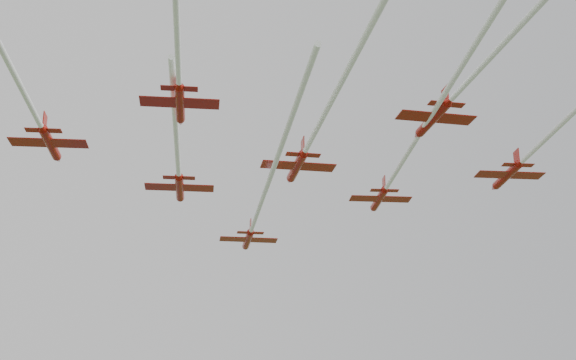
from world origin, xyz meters
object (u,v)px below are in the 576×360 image
object	(u,v)px
jet_row4_right	(473,76)
jet_row3_mid	(326,112)
jet_lead	(261,204)
jet_row3_right	(551,133)
jet_row4_left	(177,25)
jet_row3_left	(17,79)
jet_row2_right	(402,162)
jet_row2_left	(178,166)

from	to	relation	value
jet_row4_right	jet_row3_mid	bearing A→B (deg)	138.92
jet_lead	jet_row4_right	xyz separation A→B (m)	(6.67, -38.55, 1.47)
jet_row3_right	jet_row4_right	world-z (taller)	jet_row3_right
jet_lead	jet_row4_left	xyz separation A→B (m)	(-20.33, -36.92, 1.85)
jet_lead	jet_row4_right	distance (m)	39.15
jet_row3_left	jet_row3_mid	size ratio (longest dim) A/B	1.01
jet_row2_right	jet_row2_left	bearing A→B (deg)	163.25
jet_lead	jet_row2_right	distance (m)	20.42
jet_row2_right	jet_row4_right	world-z (taller)	jet_row4_right
jet_row2_right	jet_row3_mid	xyz separation A→B (m)	(-14.24, -10.16, -0.17)
jet_lead	jet_row3_left	size ratio (longest dim) A/B	1.06
jet_row3_left	jet_row3_mid	distance (m)	30.03
jet_lead	jet_row3_left	bearing A→B (deg)	-135.51
jet_row2_left	jet_row3_right	xyz separation A→B (m)	(35.02, -26.80, -0.68)
jet_row3_right	jet_row4_right	xyz separation A→B (m)	(-16.85, -10.03, -0.88)
jet_row3_right	jet_row2_left	bearing A→B (deg)	158.52
jet_row3_left	jet_row2_left	bearing A→B (deg)	57.05
jet_row2_right	jet_row4_right	distance (m)	22.25
jet_lead	jet_row2_left	bearing A→B (deg)	-158.10
jet_row3_left	jet_row3_right	world-z (taller)	jet_row3_left
jet_row2_left	jet_row2_right	world-z (taller)	jet_row2_left
jet_row4_left	jet_row4_right	world-z (taller)	jet_row4_left
jet_row3_mid	jet_row4_left	xyz separation A→B (m)	(-17.57, -9.94, 0.59)
jet_row4_right	jet_row3_right	bearing A→B (deg)	40.51
jet_row2_left	jet_row3_mid	xyz separation A→B (m)	(8.74, -25.26, -1.77)
jet_row3_mid	jet_row3_right	xyz separation A→B (m)	(26.28, -1.54, 1.09)
jet_row2_right	jet_row3_mid	world-z (taller)	jet_row2_right
jet_row3_right	jet_row4_left	world-z (taller)	jet_row3_right
jet_row3_left	jet_row3_right	xyz separation A→B (m)	(55.19, -9.40, -0.86)
jet_row2_right	jet_row3_right	xyz separation A→B (m)	(12.04, -11.69, 0.92)
jet_row2_right	jet_row3_right	distance (m)	16.81
jet_lead	jet_row4_right	world-z (taller)	jet_row4_right
jet_row2_left	jet_row3_right	distance (m)	44.10
jet_row3_mid	jet_row4_right	xyz separation A→B (m)	(9.42, -11.57, 0.21)
jet_row3_right	jet_row4_right	distance (m)	19.63
jet_row2_left	jet_row3_right	bearing A→B (deg)	-22.21
jet_row2_right	jet_row3_mid	distance (m)	17.49
jet_row3_right	jet_row4_left	xyz separation A→B (m)	(-43.85, -8.40, -0.50)
jet_row2_left	jet_row4_right	size ratio (longest dim) A/B	0.96
jet_row3_mid	jet_row4_left	size ratio (longest dim) A/B	1.09
jet_lead	jet_row3_left	xyz separation A→B (m)	(-31.67, -19.13, 3.21)
jet_row4_right	jet_row3_left	bearing A→B (deg)	162.88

